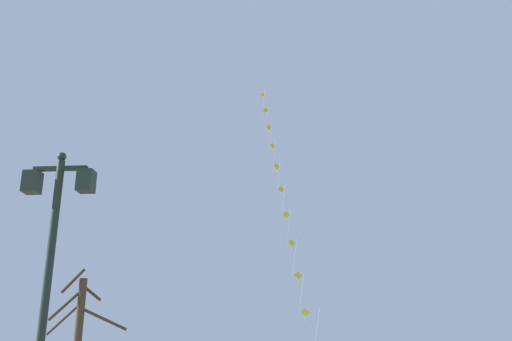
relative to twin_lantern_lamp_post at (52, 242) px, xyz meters
The scene contains 3 objects.
twin_lantern_lamp_post is the anchor object (origin of this frame).
kite_train 17.32m from the twin_lantern_lamp_post, 77.23° to the left, with size 2.81×11.34×16.96m.
bare_tree 7.78m from the twin_lantern_lamp_post, 106.90° to the left, with size 2.32×1.38×4.22m.
Camera 1 is at (0.81, -2.87, 1.83)m, focal length 38.85 mm.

